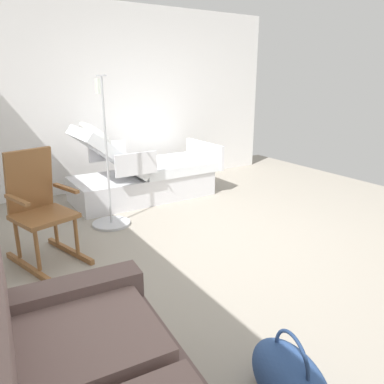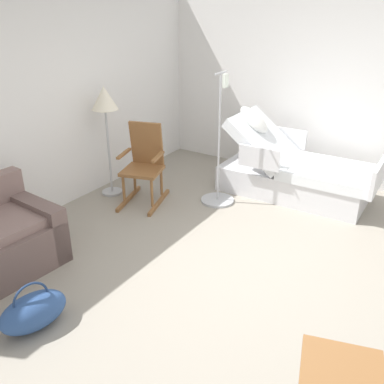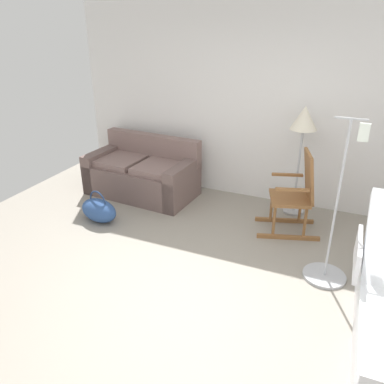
% 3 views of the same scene
% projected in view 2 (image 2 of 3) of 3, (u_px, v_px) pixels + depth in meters
% --- Properties ---
extents(ground_plane, '(6.76, 6.76, 0.00)m').
position_uv_depth(ground_plane, '(234.00, 263.00, 4.38)').
color(ground_plane, gray).
extents(back_wall, '(5.61, 0.10, 2.70)m').
position_uv_depth(back_wall, '(48.00, 102.00, 5.08)').
color(back_wall, white).
rests_on(back_wall, ground).
extents(side_wall, '(0.10, 5.23, 2.70)m').
position_uv_depth(side_wall, '(330.00, 87.00, 5.92)').
color(side_wall, white).
rests_on(side_wall, ground).
extents(hospital_bed, '(1.05, 2.07, 1.17)m').
position_uv_depth(hospital_bed, '(294.00, 173.00, 5.77)').
color(hospital_bed, silver).
rests_on(hospital_bed, ground).
extents(rocking_chair, '(0.87, 0.68, 1.05)m').
position_uv_depth(rocking_chair, '(144.00, 165.00, 5.54)').
color(rocking_chair, brown).
rests_on(rocking_chair, ground).
extents(floor_lamp, '(0.34, 0.34, 1.48)m').
position_uv_depth(floor_lamp, '(105.00, 106.00, 5.44)').
color(floor_lamp, '#B2B5BA').
rests_on(floor_lamp, ground).
extents(duffel_bag, '(0.62, 0.44, 0.43)m').
position_uv_depth(duffel_bag, '(33.00, 311.00, 3.47)').
color(duffel_bag, '#2D4C84').
rests_on(duffel_bag, ground).
extents(iv_pole, '(0.44, 0.44, 1.69)m').
position_uv_depth(iv_pole, '(218.00, 184.00, 5.61)').
color(iv_pole, '#B2B5BA').
rests_on(iv_pole, ground).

